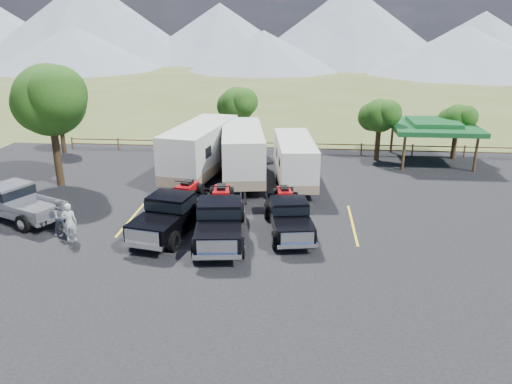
# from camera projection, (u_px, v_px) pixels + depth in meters

# --- Properties ---
(ground) EXTENTS (320.00, 320.00, 0.00)m
(ground) POSITION_uv_depth(u_px,v_px,m) (231.00, 254.00, 23.30)
(ground) COLOR #475624
(ground) RESTS_ON ground
(asphalt_lot) EXTENTS (44.00, 34.00, 0.04)m
(asphalt_lot) POSITION_uv_depth(u_px,v_px,m) (239.00, 228.00, 26.11)
(asphalt_lot) COLOR black
(asphalt_lot) RESTS_ON ground
(stall_lines) EXTENTS (12.12, 5.50, 0.01)m
(stall_lines) POSITION_uv_depth(u_px,v_px,m) (241.00, 220.00, 27.04)
(stall_lines) COLOR yellow
(stall_lines) RESTS_ON asphalt_lot
(tree_big_nw) EXTENTS (5.54, 5.18, 7.84)m
(tree_big_nw) POSITION_uv_depth(u_px,v_px,m) (49.00, 100.00, 30.98)
(tree_big_nw) COLOR black
(tree_big_nw) RESTS_ON ground
(tree_ne_a) EXTENTS (3.11, 2.92, 4.76)m
(tree_ne_a) POSITION_uv_depth(u_px,v_px,m) (379.00, 116.00, 37.39)
(tree_ne_a) COLOR black
(tree_ne_a) RESTS_ON ground
(tree_ne_b) EXTENTS (2.77, 2.59, 4.27)m
(tree_ne_b) POSITION_uv_depth(u_px,v_px,m) (457.00, 119.00, 37.94)
(tree_ne_b) COLOR black
(tree_ne_b) RESTS_ON ground
(tree_north) EXTENTS (3.46, 3.24, 5.25)m
(tree_north) POSITION_uv_depth(u_px,v_px,m) (237.00, 105.00, 40.08)
(tree_north) COLOR black
(tree_north) RESTS_ON ground
(tree_nw_small) EXTENTS (2.59, 2.43, 3.85)m
(tree_nw_small) POSITION_uv_depth(u_px,v_px,m) (60.00, 119.00, 39.71)
(tree_nw_small) COLOR black
(tree_nw_small) RESTS_ON ground
(rail_fence) EXTENTS (36.12, 0.12, 1.00)m
(rail_fence) POSITION_uv_depth(u_px,v_px,m) (286.00, 146.00, 40.32)
(rail_fence) COLOR brown
(rail_fence) RESTS_ON ground
(pavilion) EXTENTS (6.20, 6.20, 3.22)m
(pavilion) POSITION_uv_depth(u_px,v_px,m) (433.00, 126.00, 37.27)
(pavilion) COLOR brown
(pavilion) RESTS_ON ground
(mountain_range) EXTENTS (209.00, 71.00, 20.00)m
(mountain_range) POSITION_uv_depth(u_px,v_px,m) (259.00, 29.00, 120.96)
(mountain_range) COLOR gray
(mountain_range) RESTS_ON ground
(rig_left) EXTENTS (3.41, 6.97, 2.23)m
(rig_left) POSITION_uv_depth(u_px,v_px,m) (174.00, 210.00, 25.54)
(rig_left) COLOR black
(rig_left) RESTS_ON asphalt_lot
(rig_center) EXTENTS (2.98, 6.97, 2.26)m
(rig_center) POSITION_uv_depth(u_px,v_px,m) (220.00, 217.00, 24.66)
(rig_center) COLOR black
(rig_center) RESTS_ON asphalt_lot
(rig_right) EXTENTS (2.85, 6.14, 1.97)m
(rig_right) POSITION_uv_depth(u_px,v_px,m) (288.00, 213.00, 25.46)
(rig_right) COLOR black
(rig_right) RESTS_ON asphalt_lot
(trailer_left) EXTENTS (4.15, 10.52, 3.64)m
(trailer_left) POSITION_uv_depth(u_px,v_px,m) (201.00, 151.00, 33.67)
(trailer_left) COLOR silver
(trailer_left) RESTS_ON asphalt_lot
(trailer_center) EXTENTS (3.76, 10.18, 3.52)m
(trailer_center) POSITION_uv_depth(u_px,v_px,m) (242.00, 154.00, 33.16)
(trailer_center) COLOR silver
(trailer_center) RESTS_ON asphalt_lot
(trailer_right) EXTENTS (3.06, 8.79, 3.04)m
(trailer_right) POSITION_uv_depth(u_px,v_px,m) (295.00, 161.00, 32.35)
(trailer_right) COLOR silver
(trailer_right) RESTS_ON asphalt_lot
(pickup_silver) EXTENTS (6.76, 4.54, 1.95)m
(pickup_silver) POSITION_uv_depth(u_px,v_px,m) (13.00, 201.00, 26.96)
(pickup_silver) COLOR gray
(pickup_silver) RESTS_ON asphalt_lot
(person_a) EXTENTS (0.79, 0.59, 1.96)m
(person_a) POSITION_uv_depth(u_px,v_px,m) (69.00, 222.00, 24.28)
(person_a) COLOR silver
(person_a) RESTS_ON asphalt_lot
(person_b) EXTENTS (1.13, 1.15, 1.87)m
(person_b) POSITION_uv_depth(u_px,v_px,m) (61.00, 217.00, 25.00)
(person_b) COLOR slate
(person_b) RESTS_ON asphalt_lot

